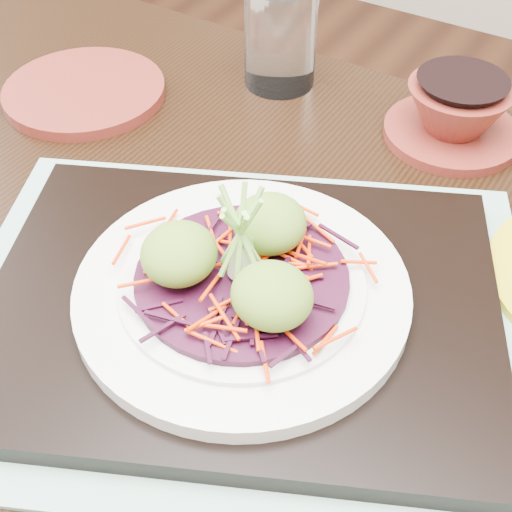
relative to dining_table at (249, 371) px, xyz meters
The scene contains 11 objects.
dining_table is the anchor object (origin of this frame).
placemat 0.10m from the dining_table, 73.28° to the right, with size 0.45×0.35×0.00m, color #85AC99.
serving_tray 0.11m from the dining_table, 73.28° to the right, with size 0.39×0.29×0.02m, color black.
white_plate 0.12m from the dining_table, 73.28° to the right, with size 0.25×0.25×0.02m.
cabbage_bed 0.14m from the dining_table, 73.28° to the right, with size 0.16×0.16×0.01m, color #370B1F.
carrot_julienne 0.15m from the dining_table, 73.28° to the right, with size 0.19×0.19×0.01m, color red, non-canonical shape.
guacamole_scoops 0.16m from the dining_table, 73.92° to the right, with size 0.14×0.12×0.04m.
scallion_garnish 0.18m from the dining_table, 73.28° to the right, with size 0.06×0.06×0.09m, color #84C54F, non-canonical shape.
terracotta_side_plate 0.37m from the dining_table, 152.68° to the left, with size 0.18×0.18×0.01m, color #5E1D16.
water_glass 0.37m from the dining_table, 116.06° to the left, with size 0.08×0.08×0.11m, color white.
terracotta_bowl_set 0.33m from the dining_table, 79.32° to the left, with size 0.15×0.15×0.06m.
Camera 1 is at (0.16, -0.30, 1.14)m, focal length 50.00 mm.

